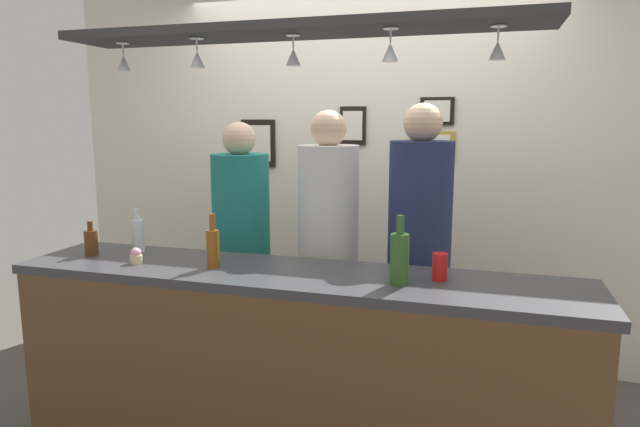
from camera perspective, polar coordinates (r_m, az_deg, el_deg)
ground_plane at (r=3.27m, az=-0.54°, el=-20.95°), size 8.00×8.00×0.00m
back_wall at (r=3.90m, az=4.24°, el=4.22°), size 4.40×0.06×2.60m
bar_counter at (r=2.55m, az=-4.00°, el=-13.62°), size 2.70×0.55×0.97m
overhead_glass_rack at (r=2.56m, az=-2.71°, el=18.35°), size 2.20×0.36×0.04m
hanging_wineglass_far_left at (r=2.95m, az=-19.56°, el=14.50°), size 0.07×0.07×0.13m
hanging_wineglass_left at (r=2.69m, az=-12.53°, el=15.33°), size 0.07×0.07×0.13m
hanging_wineglass_center_left at (r=2.54m, az=-2.77°, el=15.89°), size 0.07×0.07×0.13m
hanging_wineglass_center at (r=2.37m, az=7.25°, el=16.28°), size 0.07×0.07×0.13m
hanging_wineglass_center_right at (r=2.40m, az=17.82°, el=15.81°), size 0.07×0.07×0.13m
person_left_teal_shirt at (r=3.33m, az=-8.10°, el=-2.07°), size 0.34×0.34×1.66m
person_middle_white_patterned_shirt at (r=3.14m, az=0.77°, el=-1.90°), size 0.34×0.34×1.72m
person_right_navy_shirt at (r=3.03m, az=10.22°, el=-2.03°), size 0.34×0.34×1.75m
bottle_beer_amber_tall at (r=2.68m, az=-10.98°, el=-3.40°), size 0.06×0.06×0.26m
bottle_champagne_green at (r=2.38m, az=8.19°, el=-4.51°), size 0.08×0.08×0.30m
bottle_beer_brown_stubby at (r=3.11m, az=-22.51°, el=-2.71°), size 0.07×0.07×0.18m
bottle_soda_clear at (r=3.11m, az=-18.24°, el=-2.05°), size 0.06×0.06×0.23m
drink_can at (r=2.49m, az=12.22°, el=-5.38°), size 0.07×0.07×0.12m
cupcake at (r=2.87m, az=-18.42°, el=-4.19°), size 0.06×0.06×0.08m
picture_frame_crest at (r=3.85m, az=3.41°, el=9.02°), size 0.18×0.02×0.26m
picture_frame_caricature at (r=4.08m, az=-6.39°, el=7.21°), size 0.26×0.02×0.34m
picture_frame_upper_small at (r=3.76m, az=11.97°, el=10.28°), size 0.22×0.02×0.18m
picture_frame_lower_pair at (r=3.77m, az=11.47°, el=6.91°), size 0.30×0.02×0.18m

